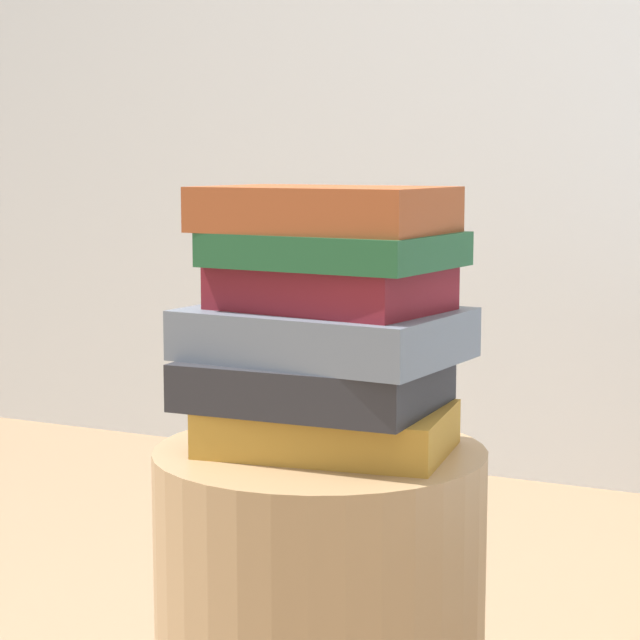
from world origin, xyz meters
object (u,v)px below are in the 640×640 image
at_px(book_ochre, 328,429).
at_px(book_rust, 328,209).
at_px(book_maroon, 330,288).
at_px(book_slate, 320,333).
at_px(book_charcoal, 316,381).
at_px(book_forest, 334,249).

relative_size(book_ochre, book_rust, 1.01).
bearing_deg(book_maroon, book_rust, -141.20).
bearing_deg(book_ochre, book_slate, 134.99).
height_order(book_ochre, book_slate, book_slate).
bearing_deg(book_charcoal, book_forest, 16.84).
bearing_deg(book_maroon, book_slate, -165.44).
xyz_separation_m(book_ochre, book_slate, (-0.02, 0.01, 0.10)).
xyz_separation_m(book_slate, book_forest, (0.02, 0.00, 0.09)).
distance_m(book_ochre, book_slate, 0.11).
xyz_separation_m(book_ochre, book_charcoal, (-0.02, 0.01, 0.05)).
distance_m(book_charcoal, book_rust, 0.19).
relative_size(book_slate, book_rust, 1.11).
bearing_deg(book_ochre, book_maroon, 96.65).
bearing_deg(book_ochre, book_rust, 109.48).
height_order(book_charcoal, book_maroon, book_maroon).
distance_m(book_maroon, book_forest, 0.04).
relative_size(book_charcoal, book_forest, 1.07).
bearing_deg(book_charcoal, book_rust, 21.74).
xyz_separation_m(book_ochre, book_forest, (0.00, 0.01, 0.20)).
xyz_separation_m(book_ochre, book_maroon, (-0.00, 0.01, 0.15)).
xyz_separation_m(book_ochre, book_rust, (-0.01, 0.01, 0.24)).
xyz_separation_m(book_maroon, book_rust, (-0.00, -0.00, 0.09)).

